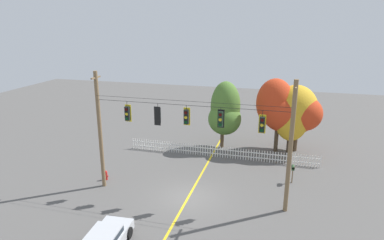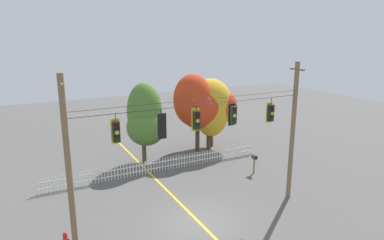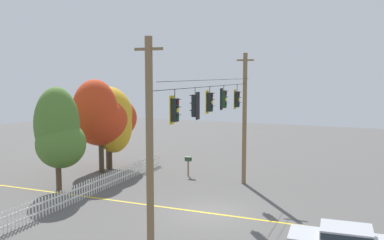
{
  "view_description": "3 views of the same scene",
  "coord_description": "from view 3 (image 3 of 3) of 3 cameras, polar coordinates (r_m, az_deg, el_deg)",
  "views": [
    {
      "loc": [
        5.68,
        -19.84,
        11.59
      ],
      "look_at": [
        -0.13,
        1.43,
        5.1
      ],
      "focal_mm": 31.55,
      "sensor_mm": 36.0,
      "label": 1
    },
    {
      "loc": [
        -8.05,
        -14.97,
        9.97
      ],
      "look_at": [
        0.4,
        1.51,
        5.32
      ],
      "focal_mm": 32.43,
      "sensor_mm": 36.0,
      "label": 2
    },
    {
      "loc": [
        -19.67,
        -7.15,
        7.08
      ],
      "look_at": [
        0.01,
        1.0,
        4.76
      ],
      "focal_mm": 39.44,
      "sensor_mm": 36.0,
      "label": 3
    }
  ],
  "objects": [
    {
      "name": "ground",
      "position": [
        22.09,
        2.44,
        -12.49
      ],
      "size": [
        80.0,
        80.0,
        0.0
      ],
      "primitive_type": "plane",
      "color": "#565451"
    },
    {
      "name": "lane_centerline_stripe",
      "position": [
        22.09,
        2.44,
        -12.48
      ],
      "size": [
        0.16,
        36.0,
        0.01
      ],
      "primitive_type": "cube",
      "color": "gold",
      "rests_on": "ground"
    },
    {
      "name": "signal_support_span",
      "position": [
        21.11,
        2.5,
        -1.38
      ],
      "size": [
        13.07,
        1.1,
        8.41
      ],
      "color": "brown",
      "rests_on": "ground"
    },
    {
      "name": "traffic_signal_eastbound_side",
      "position": [
        17.08,
        -2.37,
        1.38
      ],
      "size": [
        0.43,
        0.38,
        1.43
      ],
      "color": "black"
    },
    {
      "name": "traffic_signal_westbound_side",
      "position": [
        19.07,
        0.45,
        1.96
      ],
      "size": [
        0.43,
        0.38,
        1.44
      ],
      "color": "black"
    },
    {
      "name": "traffic_signal_northbound_primary",
      "position": [
        20.87,
        2.38,
        2.45
      ],
      "size": [
        0.43,
        0.38,
        1.35
      ],
      "color": "black"
    },
    {
      "name": "traffic_signal_southbound_primary",
      "position": [
        22.95,
        4.29,
        2.84
      ],
      "size": [
        0.43,
        0.38,
        1.34
      ],
      "color": "black"
    },
    {
      "name": "traffic_signal_northbound_secondary",
      "position": [
        25.39,
        6.08,
        2.81
      ],
      "size": [
        0.43,
        0.38,
        1.48
      ],
      "color": "black"
    },
    {
      "name": "white_picket_fence",
      "position": [
        26.01,
        -12.84,
        -8.58
      ],
      "size": [
        16.74,
        0.06,
        1.01
      ],
      "color": "white",
      "rests_on": "ground"
    },
    {
      "name": "autumn_maple_near_fence",
      "position": [
        26.91,
        -17.58,
        -1.76
      ],
      "size": [
        3.07,
        3.1,
        6.33
      ],
      "color": "brown",
      "rests_on": "ground"
    },
    {
      "name": "autumn_maple_mid",
      "position": [
        31.0,
        -12.55,
        0.47
      ],
      "size": [
        4.5,
        3.96,
        6.73
      ],
      "color": "#473828",
      "rests_on": "ground"
    },
    {
      "name": "autumn_oak_far_east",
      "position": [
        32.04,
        -11.15,
        0.08
      ],
      "size": [
        3.94,
        4.0,
        6.19
      ],
      "color": "#473828",
      "rests_on": "ground"
    },
    {
      "name": "autumn_maple_far_west",
      "position": [
        32.76,
        -10.84,
        0.05
      ],
      "size": [
        3.23,
        3.59,
        5.39
      ],
      "color": "brown",
      "rests_on": "ground"
    },
    {
      "name": "parked_car",
      "position": [
        18.17,
        19.76,
        -15.05
      ],
      "size": [
        2.06,
        4.16,
        1.15
      ],
      "color": "#B7BABF",
      "rests_on": "ground"
    },
    {
      "name": "roadside_mailbox",
      "position": [
        29.42,
        -0.52,
        -5.47
      ],
      "size": [
        0.25,
        0.44,
        1.38
      ],
      "color": "brown",
      "rests_on": "ground"
    }
  ]
}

